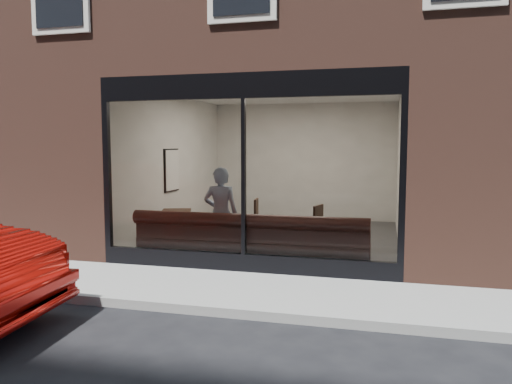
% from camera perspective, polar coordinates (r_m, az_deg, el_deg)
% --- Properties ---
extents(ground, '(120.00, 120.00, 0.00)m').
position_cam_1_polar(ground, '(6.38, -6.62, -13.54)').
color(ground, black).
rests_on(ground, ground).
extents(sidewalk_near, '(40.00, 2.00, 0.01)m').
position_cam_1_polar(sidewalk_near, '(7.27, -3.71, -11.06)').
color(sidewalk_near, gray).
rests_on(sidewalk_near, ground).
extents(kerb_near, '(40.00, 0.10, 0.12)m').
position_cam_1_polar(kerb_near, '(6.32, -6.79, -13.16)').
color(kerb_near, gray).
rests_on(kerb_near, ground).
extents(host_building_pier_left, '(2.50, 12.00, 3.20)m').
position_cam_1_polar(host_building_pier_left, '(14.87, -9.02, 3.56)').
color(host_building_pier_left, brown).
rests_on(host_building_pier_left, ground).
extents(host_building_pier_right, '(2.50, 12.00, 3.20)m').
position_cam_1_polar(host_building_pier_right, '(13.71, 21.10, 3.11)').
color(host_building_pier_right, brown).
rests_on(host_building_pier_right, ground).
extents(host_building_backfill, '(5.00, 6.00, 3.20)m').
position_cam_1_polar(host_building_backfill, '(16.77, 7.06, 3.79)').
color(host_building_backfill, brown).
rests_on(host_building_backfill, ground).
extents(cafe_floor, '(6.00, 6.00, 0.00)m').
position_cam_1_polar(cafe_floor, '(11.04, 2.85, -5.28)').
color(cafe_floor, '#2D2D30').
rests_on(cafe_floor, ground).
extents(cafe_ceiling, '(6.00, 6.00, 0.00)m').
position_cam_1_polar(cafe_ceiling, '(10.90, 2.93, 11.32)').
color(cafe_ceiling, white).
rests_on(cafe_ceiling, host_building_upper).
extents(cafe_wall_back, '(5.00, 0.00, 5.00)m').
position_cam_1_polar(cafe_wall_back, '(13.79, 5.41, 3.46)').
color(cafe_wall_back, silver).
rests_on(cafe_wall_back, ground).
extents(cafe_wall_left, '(0.00, 6.00, 6.00)m').
position_cam_1_polar(cafe_wall_left, '(11.62, -9.25, 3.04)').
color(cafe_wall_left, silver).
rests_on(cafe_wall_left, ground).
extents(cafe_wall_right, '(0.00, 6.00, 6.00)m').
position_cam_1_polar(cafe_wall_right, '(10.63, 16.16, 2.69)').
color(cafe_wall_right, silver).
rests_on(cafe_wall_right, ground).
extents(storefront_kick, '(5.00, 0.10, 0.30)m').
position_cam_1_polar(storefront_kick, '(8.21, -1.40, -8.10)').
color(storefront_kick, black).
rests_on(storefront_kick, ground).
extents(storefront_header, '(5.00, 0.10, 0.40)m').
position_cam_1_polar(storefront_header, '(8.03, -1.44, 12.08)').
color(storefront_header, black).
rests_on(storefront_header, host_building_upper).
extents(storefront_mullion, '(0.06, 0.10, 2.50)m').
position_cam_1_polar(storefront_mullion, '(7.99, -1.42, 1.70)').
color(storefront_mullion, black).
rests_on(storefront_mullion, storefront_kick).
extents(storefront_glass, '(4.80, 0.00, 4.80)m').
position_cam_1_polar(storefront_glass, '(7.97, -1.48, 1.69)').
color(storefront_glass, white).
rests_on(storefront_glass, storefront_kick).
extents(banquette, '(4.00, 0.55, 0.45)m').
position_cam_1_polar(banquette, '(8.56, -0.65, -7.01)').
color(banquette, '#331312').
rests_on(banquette, cafe_floor).
extents(person, '(0.67, 0.49, 1.68)m').
position_cam_1_polar(person, '(8.92, -4.04, -2.52)').
color(person, '#9FB4D2').
rests_on(person, cafe_floor).
extents(cafe_table_left, '(0.72, 0.72, 0.04)m').
position_cam_1_polar(cafe_table_left, '(10.18, -9.09, -2.14)').
color(cafe_table_left, black).
rests_on(cafe_table_left, cafe_floor).
extents(cafe_table_right, '(0.88, 0.88, 0.04)m').
position_cam_1_polar(cafe_table_right, '(8.75, 9.32, -3.38)').
color(cafe_table_right, black).
rests_on(cafe_table_right, cafe_floor).
extents(cafe_chair_left, '(0.47, 0.47, 0.04)m').
position_cam_1_polar(cafe_chair_left, '(10.47, -1.01, -4.63)').
color(cafe_chair_left, black).
rests_on(cafe_chair_left, cafe_floor).
extents(cafe_chair_right, '(0.50, 0.50, 0.04)m').
position_cam_1_polar(cafe_chair_right, '(9.52, 6.03, -5.68)').
color(cafe_chair_right, black).
rests_on(cafe_chair_right, cafe_floor).
extents(wall_poster, '(0.02, 0.68, 0.90)m').
position_cam_1_polar(wall_poster, '(11.38, -9.56, 2.48)').
color(wall_poster, white).
rests_on(wall_poster, cafe_wall_left).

